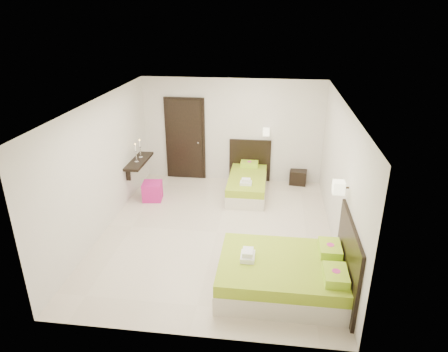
# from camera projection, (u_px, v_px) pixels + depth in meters

# --- Properties ---
(floor) EXTENTS (5.50, 5.50, 0.00)m
(floor) POSITION_uv_depth(u_px,v_px,m) (217.00, 232.00, 7.96)
(floor) COLOR beige
(floor) RESTS_ON ground
(bed_single) EXTENTS (1.05, 1.75, 1.44)m
(bed_single) POSITION_uv_depth(u_px,v_px,m) (248.00, 182.00, 9.59)
(bed_single) COLOR beige
(bed_single) RESTS_ON ground
(bed_double) EXTENTS (1.99, 1.69, 1.64)m
(bed_double) POSITION_uv_depth(u_px,v_px,m) (287.00, 273.00, 6.24)
(bed_double) COLOR beige
(bed_double) RESTS_ON ground
(nightstand) EXTENTS (0.45, 0.41, 0.37)m
(nightstand) POSITION_uv_depth(u_px,v_px,m) (298.00, 177.00, 10.11)
(nightstand) COLOR black
(nightstand) RESTS_ON ground
(ottoman) EXTENTS (0.48, 0.48, 0.43)m
(ottoman) POSITION_uv_depth(u_px,v_px,m) (152.00, 191.00, 9.25)
(ottoman) COLOR #AD176B
(ottoman) RESTS_ON ground
(door) EXTENTS (1.02, 0.15, 2.14)m
(door) POSITION_uv_depth(u_px,v_px,m) (185.00, 139.00, 10.16)
(door) COLOR black
(door) RESTS_ON ground
(console_shelf) EXTENTS (0.35, 1.20, 0.78)m
(console_shelf) POSITION_uv_depth(u_px,v_px,m) (139.00, 161.00, 9.35)
(console_shelf) COLOR black
(console_shelf) RESTS_ON ground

